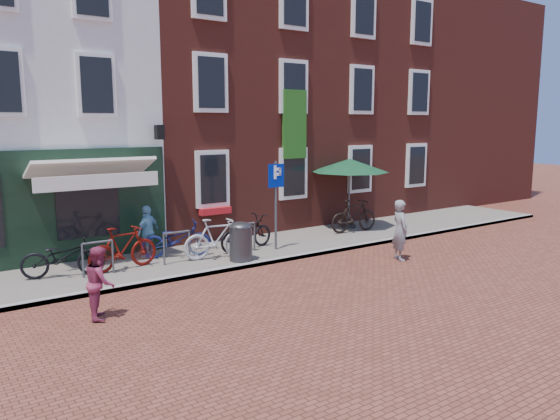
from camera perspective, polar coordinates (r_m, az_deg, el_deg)
ground at (r=13.95m, az=-2.98°, el=-6.07°), size 80.00×80.00×0.00m
sidewalk at (r=15.69m, az=-2.82°, el=-4.16°), size 24.00×3.00×0.10m
building_brick_mid at (r=20.60m, az=-8.94°, el=12.78°), size 6.00×8.00×10.00m
building_brick_right at (r=23.88m, az=4.38°, el=12.36°), size 6.00×8.00×10.00m
filler_right at (r=28.43m, az=14.71°, el=10.57°), size 7.00×8.00×9.00m
litter_bin at (r=14.18m, az=-4.13°, el=-3.08°), size 0.59×0.59×1.09m
parking_sign at (r=15.19m, az=-0.43°, el=2.07°), size 0.50×0.07×2.50m
parasol at (r=18.56m, az=7.31°, el=4.93°), size 2.66×2.66×2.46m
woman at (r=14.91m, az=12.46°, el=-2.06°), size 0.58×0.69×1.63m
boy at (r=10.87m, az=-18.35°, el=-7.20°), size 0.71×0.80×1.38m
cafe_person at (r=14.84m, az=-13.67°, el=-2.21°), size 0.88×0.72×1.41m
bicycle_0 at (r=13.64m, az=-21.81°, el=-4.55°), size 1.95×1.10×0.97m
bicycle_1 at (r=13.81m, az=-16.14°, el=-3.86°), size 1.84×0.73×1.08m
bicycle_2 at (r=14.79m, az=-10.79°, el=-3.02°), size 1.95×1.17×0.97m
bicycle_3 at (r=14.46m, az=-6.64°, el=-2.97°), size 1.85×0.82×1.08m
bicycle_4 at (r=15.41m, az=-3.58°, el=-2.37°), size 1.93×0.95×0.97m
bicycle_5 at (r=17.97m, az=7.76°, el=-0.61°), size 1.83×0.66×1.08m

